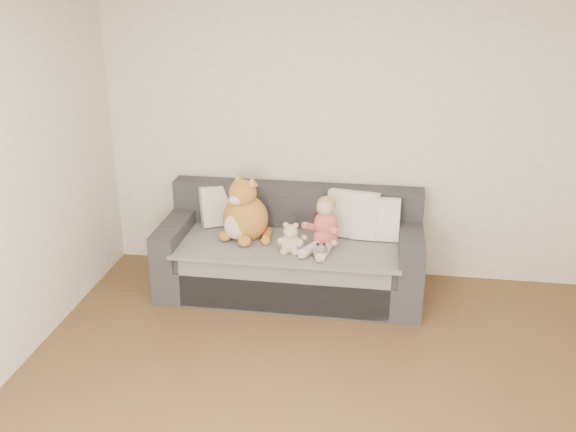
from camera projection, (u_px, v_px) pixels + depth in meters
The scene contains 10 objects.
room_shell at pixel (342, 224), 3.57m from camera, with size 5.00×5.00×5.00m.
sofa at pixel (291, 256), 5.51m from camera, with size 2.20×0.94×0.85m.
cushion_left at pixel (223, 205), 5.69m from camera, with size 0.43×0.34×0.37m.
cushion_right_back at pixel (353, 214), 5.43m from camera, with size 0.46×0.26×0.41m.
cushion_right_front at pixel (376, 219), 5.38m from camera, with size 0.40×0.19×0.37m.
toddler at pixel (324, 227), 5.20m from camera, with size 0.31×0.45×0.44m.
plush_cat at pixel (244, 215), 5.37m from camera, with size 0.45×0.41×0.59m.
teddy_bear at pixel (291, 241), 5.14m from camera, with size 0.21×0.15×0.27m.
plush_cow at pixel (320, 250), 5.07m from camera, with size 0.12×0.19×0.15m.
sippy_cup at pixel (299, 248), 5.13m from camera, with size 0.09×0.07×0.10m.
Camera 1 is at (0.20, -2.89, 2.66)m, focal length 40.00 mm.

